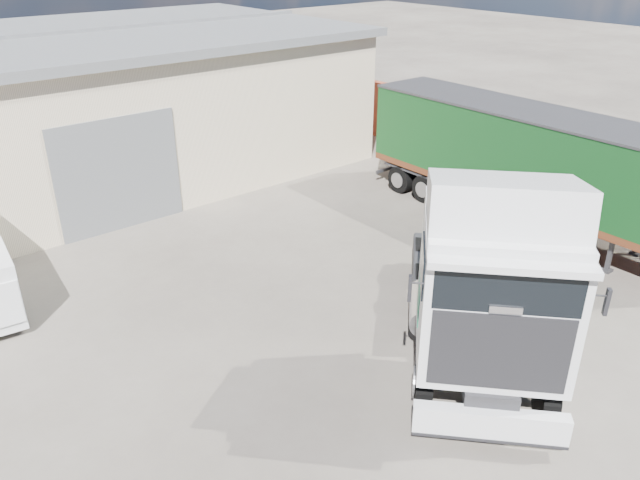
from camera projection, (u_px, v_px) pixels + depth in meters
ground at (389, 343)px, 14.45m from camera, size 120.00×120.00×0.00m
brick_boundary_wall at (489, 140)px, 24.63m from camera, size 0.35×26.00×2.50m
tractor_unit at (486, 289)px, 12.67m from camera, size 7.04×6.79×4.84m
box_trailer at (524, 156)px, 19.58m from camera, size 2.51×11.28×3.74m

